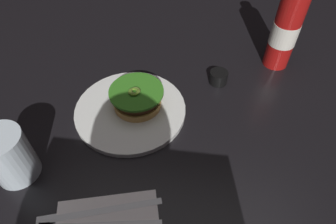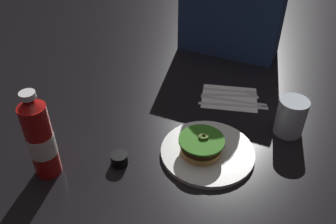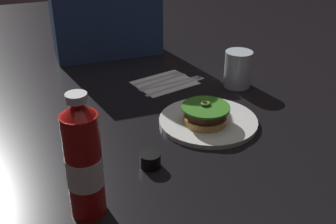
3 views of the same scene
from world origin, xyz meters
TOP-DOWN VIEW (x-y plane):
  - ground_plane at (0.00, 0.00)m, footprint 3.00×3.00m
  - dinner_plate at (0.09, -0.02)m, footprint 0.25×0.25m
  - burger_sandwich at (0.07, -0.03)m, footprint 0.12×0.12m
  - ketchup_bottle at (-0.26, -0.25)m, footprint 0.07×0.07m
  - water_glass at (0.27, 0.16)m, footprint 0.08×0.08m
  - condiment_cup at (-0.11, -0.15)m, footprint 0.05×0.05m
  - napkin at (0.07, 0.26)m, footprint 0.21×0.18m
  - steak_knife at (0.11, 0.23)m, footprint 0.22×0.08m
  - butter_knife at (0.10, 0.25)m, footprint 0.21×0.05m
  - spoon_utensil at (0.09, 0.28)m, footprint 0.18×0.08m
  - fork_utensil at (0.08, 0.30)m, footprint 0.17×0.06m

SIDE VIEW (x-z plane):
  - ground_plane at x=0.00m, z-range 0.00..0.00m
  - napkin at x=0.07m, z-range 0.00..0.00m
  - fork_utensil at x=0.08m, z-range 0.00..0.01m
  - steak_knife at x=0.11m, z-range 0.00..0.01m
  - butter_knife at x=0.10m, z-range 0.00..0.01m
  - spoon_utensil at x=0.09m, z-range 0.00..0.01m
  - dinner_plate at x=0.09m, z-range 0.00..0.01m
  - condiment_cup at x=-0.11m, z-range 0.00..0.03m
  - burger_sandwich at x=0.07m, z-range 0.01..0.06m
  - water_glass at x=0.27m, z-range 0.00..0.11m
  - ketchup_bottle at x=-0.26m, z-range -0.01..0.23m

